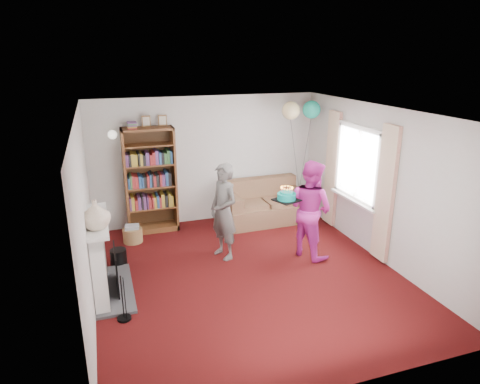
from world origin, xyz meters
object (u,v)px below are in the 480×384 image
object	(u,v)px
bookcase	(150,181)
person_magenta	(310,209)
sofa	(262,205)
birthday_cake	(287,197)
person_striped	(224,211)

from	to	relation	value
bookcase	person_magenta	size ratio (longest dim) A/B	1.34
sofa	birthday_cake	bearing A→B (deg)	-100.72
bookcase	person_magenta	world-z (taller)	bookcase
sofa	bookcase	bearing A→B (deg)	172.67
person_striped	person_magenta	bearing A→B (deg)	54.47
bookcase	person_striped	bearing A→B (deg)	-57.81
person_striped	person_magenta	distance (m)	1.43
bookcase	person_magenta	bearing A→B (deg)	-39.31
person_striped	sofa	bearing A→B (deg)	117.35
bookcase	birthday_cake	xyz separation A→B (m)	(1.89, -2.01, 0.14)
sofa	person_striped	bearing A→B (deg)	-133.46
person_striped	person_magenta	size ratio (longest dim) A/B	0.98
sofa	person_magenta	xyz separation A→B (m)	(0.18, -1.70, 0.50)
bookcase	sofa	world-z (taller)	bookcase
person_striped	bookcase	bearing A→B (deg)	-168.15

